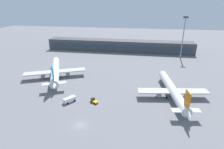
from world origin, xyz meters
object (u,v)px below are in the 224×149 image
object	(u,v)px
airplane_near	(172,89)
floodlight_tower_west	(183,35)
baggage_tug_yellow	(94,101)
airplane_mid	(55,70)
service_van_white	(70,100)

from	to	relation	value
airplane_near	floodlight_tower_west	xyz separation A→B (m)	(14.30, 62.88, 13.55)
airplane_near	floodlight_tower_west	bearing A→B (deg)	77.19
baggage_tug_yellow	floodlight_tower_west	distance (m)	89.08
airplane_near	airplane_mid	size ratio (longest dim) A/B	0.98
baggage_tug_yellow	airplane_mid	bearing A→B (deg)	139.50
airplane_mid	baggage_tug_yellow	world-z (taller)	airplane_mid
floodlight_tower_west	airplane_near	bearing A→B (deg)	-102.81
airplane_mid	airplane_near	bearing A→B (deg)	-12.08
airplane_near	airplane_mid	xyz separation A→B (m)	(-60.90, 13.04, 0.27)
floodlight_tower_west	airplane_mid	bearing A→B (deg)	-146.47
floodlight_tower_west	service_van_white	bearing A→B (deg)	-127.07
airplane_mid	floodlight_tower_west	size ratio (longest dim) A/B	1.50
airplane_mid	service_van_white	world-z (taller)	airplane_mid
airplane_mid	service_van_white	xyz separation A→B (m)	(18.25, -25.56, -2.43)
service_van_white	floodlight_tower_west	bearing A→B (deg)	52.93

